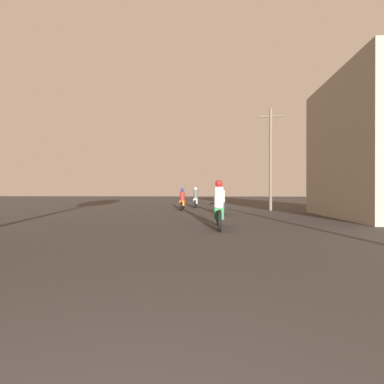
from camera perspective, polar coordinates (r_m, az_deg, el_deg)
name	(u,v)px	position (r m, az deg, el deg)	size (l,w,h in m)	color
motorcycle_green	(219,209)	(8.78, 5.96, -3.82)	(0.60, 2.06, 1.65)	black
motorcycle_black	(222,203)	(13.95, 6.64, -2.41)	(0.60, 2.11, 1.56)	black
motorcycle_orange	(182,201)	(16.94, -2.14, -2.09)	(0.60, 1.88, 1.46)	black
motorcycle_silver	(196,199)	(19.84, 0.81, -1.64)	(0.60, 1.94, 1.57)	black
utility_pole_far	(271,157)	(17.67, 17.07, 7.41)	(1.60, 0.20, 6.65)	#6B5B4C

